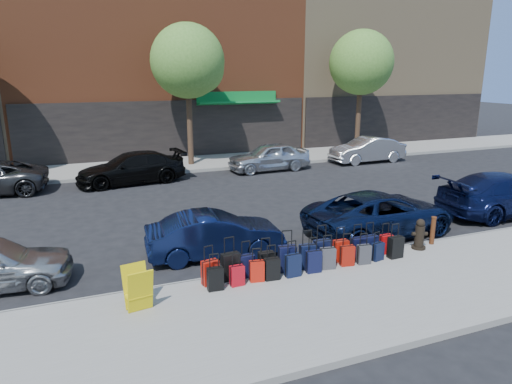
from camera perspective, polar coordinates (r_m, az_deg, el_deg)
name	(u,v)px	position (r m, az deg, el deg)	size (l,w,h in m)	color
ground	(242,218)	(16.04, -1.80, -3.31)	(120.00, 120.00, 0.00)	black
sidewalk_near	(340,300)	(10.59, 10.48, -13.09)	(60.00, 4.00, 0.15)	gray
sidewalk_far	(180,164)	(25.38, -9.45, 3.44)	(60.00, 4.00, 0.15)	gray
curb_near	(299,265)	(12.17, 5.43, -9.07)	(60.00, 0.08, 0.15)	gray
curb_far	(189,171)	(23.45, -8.40, 2.55)	(60.00, 0.08, 0.15)	gray
building_right	(356,19)	(38.84, 12.39, 20.39)	(15.00, 12.12, 18.00)	#927B59
tree_center	(190,63)	(24.56, -8.22, 15.65)	(3.80, 3.80, 7.27)	black
tree_right	(363,64)	(28.88, 13.26, 15.27)	(3.80, 3.80, 7.27)	black
suitcase_front_0	(210,272)	(10.87, -5.74, -9.96)	(0.43, 0.29, 0.94)	#9F130A
suitcase_front_1	(231,266)	(11.06, -3.18, -9.27)	(0.46, 0.28, 1.05)	black
suitcase_front_2	(247,266)	(11.18, -1.15, -9.21)	(0.38, 0.21, 0.91)	black
suitcase_front_3	(266,263)	(11.34, 1.27, -8.84)	(0.40, 0.26, 0.92)	black
suitcase_front_4	(287,258)	(11.50, 3.93, -8.29)	(0.47, 0.31, 1.06)	black
suitcase_front_5	(308,256)	(11.74, 6.46, -7.97)	(0.43, 0.26, 0.99)	black
suitcase_front_6	(322,252)	(12.00, 8.27, -7.43)	(0.44, 0.24, 1.04)	black
suitcase_front_7	(341,251)	(12.27, 10.54, -7.20)	(0.39, 0.23, 0.92)	#A3160A
suitcase_front_8	(358,248)	(12.49, 12.63, -6.87)	(0.40, 0.23, 0.95)	black
suitcase_front_9	(370,246)	(12.71, 14.08, -6.58)	(0.40, 0.22, 0.95)	black
suitcase_front_10	(386,244)	(13.06, 15.92, -6.27)	(0.35, 0.20, 0.85)	#B20B0D
suitcase_back_0	(215,279)	(10.61, -5.13, -10.75)	(0.37, 0.23, 0.86)	black
suitcase_back_1	(237,276)	(10.79, -2.39, -10.39)	(0.33, 0.20, 0.78)	#A70A16
suitcase_back_2	(257,271)	(10.98, 0.10, -9.85)	(0.37, 0.25, 0.82)	#B4170B
suitcase_back_3	(272,269)	(11.07, 2.01, -9.58)	(0.37, 0.23, 0.86)	black
suitcase_back_4	(293,265)	(11.26, 4.61, -9.11)	(0.38, 0.23, 0.90)	black
suitcase_back_5	(313,261)	(11.53, 7.18, -8.60)	(0.39, 0.24, 0.89)	black
suitcase_back_6	(328,258)	(11.77, 8.95, -8.18)	(0.40, 0.27, 0.88)	#38373C
suitcase_back_7	(347,255)	(12.05, 11.30, -7.79)	(0.38, 0.26, 0.85)	maroon
suitcase_back_8	(364,254)	(12.24, 13.32, -7.59)	(0.36, 0.24, 0.82)	#333338
suitcase_back_9	(378,251)	(12.56, 14.95, -7.19)	(0.35, 0.25, 0.77)	black
suitcase_back_10	(395,247)	(12.83, 17.04, -6.61)	(0.40, 0.24, 0.94)	black
fire_hydrant	(420,235)	(13.64, 19.77, -5.07)	(0.45, 0.39, 0.87)	black
bollard	(433,230)	(14.12, 21.23, -4.45)	(0.15, 0.15, 0.82)	#38190C
display_rack	(138,289)	(10.01, -14.53, -11.62)	(0.61, 0.65, 0.93)	#D4BD0B
car_near_1	(215,235)	(12.71, -5.12, -5.34)	(1.32, 3.78, 1.24)	#0D163B
car_near_2	(380,213)	(14.84, 15.30, -2.59)	(2.27, 4.92, 1.37)	#0C1738
car_near_3	(507,194)	(18.59, 28.85, -0.23)	(2.12, 5.21, 1.51)	#0D143B
car_far_1	(131,168)	(21.69, -15.33, 2.90)	(1.99, 4.89, 1.42)	black
car_far_2	(269,157)	(23.67, 1.62, 4.43)	(1.71, 4.25, 1.45)	silver
car_far_3	(367,150)	(26.65, 13.73, 5.16)	(1.51, 4.32, 1.42)	silver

